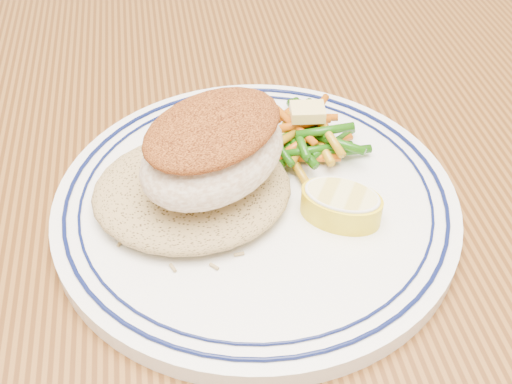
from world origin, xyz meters
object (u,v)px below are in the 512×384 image
object	(u,v)px
dining_table	(211,306)
plate	(256,202)
rice_pilaf	(192,187)
lemon_wedge	(341,204)
fish_fillet	(213,148)
vegetable_pile	(301,137)

from	to	relation	value
dining_table	plate	size ratio (longest dim) A/B	5.03
dining_table	rice_pilaf	world-z (taller)	rice_pilaf
rice_pilaf	lemon_wedge	distance (m)	0.11
dining_table	fish_fillet	distance (m)	0.16
dining_table	lemon_wedge	bearing A→B (deg)	-12.54
dining_table	fish_fillet	bearing A→B (deg)	41.16
dining_table	rice_pilaf	bearing A→B (deg)	116.37
fish_fillet	dining_table	bearing A→B (deg)	-138.84
fish_fillet	plate	bearing A→B (deg)	0.32
fish_fillet	lemon_wedge	xyz separation A→B (m)	(0.09, -0.03, -0.04)
rice_pilaf	vegetable_pile	xyz separation A→B (m)	(0.09, 0.04, -0.00)
fish_fillet	rice_pilaf	bearing A→B (deg)	165.50
dining_table	vegetable_pile	size ratio (longest dim) A/B	13.80
rice_pilaf	lemon_wedge	bearing A→B (deg)	-18.65
dining_table	rice_pilaf	size ratio (longest dim) A/B	10.41
fish_fillet	lemon_wedge	bearing A→B (deg)	-19.44
plate	fish_fillet	xyz separation A→B (m)	(-0.03, -0.00, 0.06)
plate	lemon_wedge	bearing A→B (deg)	-28.53
plate	dining_table	bearing A→B (deg)	-167.20
fish_fillet	vegetable_pile	world-z (taller)	fish_fillet
vegetable_pile	dining_table	bearing A→B (deg)	-145.64
rice_pilaf	vegetable_pile	distance (m)	0.10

